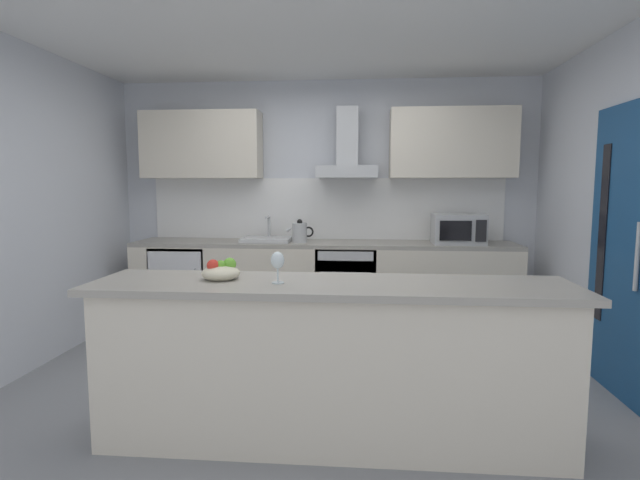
{
  "coord_description": "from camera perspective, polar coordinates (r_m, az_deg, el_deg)",
  "views": [
    {
      "loc": [
        0.41,
        -3.5,
        1.48
      ],
      "look_at": [
        0.07,
        0.38,
        1.05
      ],
      "focal_mm": 27.64,
      "sensor_mm": 36.0,
      "label": 1
    }
  ],
  "objects": [
    {
      "name": "backsplash_tile",
      "position": [
        5.37,
        0.62,
        3.64
      ],
      "size": [
        3.8,
        0.02,
        0.66
      ],
      "primitive_type": "cube",
      "color": "white"
    },
    {
      "name": "side_door",
      "position": [
        4.04,
        31.52,
        -1.06
      ],
      "size": [
        0.08,
        0.85,
        2.05
      ],
      "color": "navy",
      "rests_on": "ground"
    },
    {
      "name": "wine_glass",
      "position": [
        2.74,
        -4.93,
        -2.49
      ],
      "size": [
        0.08,
        0.08,
        0.18
      ],
      "color": "silver",
      "rests_on": "counter_island"
    },
    {
      "name": "microwave",
      "position": [
        5.1,
        15.71,
        1.23
      ],
      "size": [
        0.5,
        0.38,
        0.3
      ],
      "color": "#B7BABC",
      "rests_on": "counter_back"
    },
    {
      "name": "fruit_bowl",
      "position": [
        2.92,
        -11.38,
        -3.61
      ],
      "size": [
        0.22,
        0.22,
        0.13
      ],
      "color": "beige",
      "rests_on": "counter_island"
    },
    {
      "name": "sink",
      "position": [
        5.16,
        -6.16,
        0.13
      ],
      "size": [
        0.5,
        0.4,
        0.26
      ],
      "color": "silver",
      "rests_on": "counter_back"
    },
    {
      "name": "counter_island",
      "position": [
        2.9,
        1.23,
        -13.98
      ],
      "size": [
        2.71,
        0.64,
        0.94
      ],
      "color": "beige",
      "rests_on": "ground"
    },
    {
      "name": "ceiling",
      "position": [
        3.7,
        -1.74,
        24.1
      ],
      "size": [
        5.47,
        4.74,
        0.02
      ],
      "primitive_type": "cube",
      "color": "white"
    },
    {
      "name": "counter_back",
      "position": [
        5.17,
        0.35,
        -5.19
      ],
      "size": [
        3.93,
        0.6,
        0.9
      ],
      "color": "beige",
      "rests_on": "ground"
    },
    {
      "name": "wall_left",
      "position": [
        4.42,
        -32.73,
        2.97
      ],
      "size": [
        0.12,
        4.74,
        2.6
      ],
      "primitive_type": "cube",
      "color": "silver",
      "rests_on": "ground"
    },
    {
      "name": "oven",
      "position": [
        5.12,
        3.06,
        -5.18
      ],
      "size": [
        0.6,
        0.62,
        0.8
      ],
      "color": "slate",
      "rests_on": "ground"
    },
    {
      "name": "wall_back",
      "position": [
        5.44,
        0.68,
        4.41
      ],
      "size": [
        5.47,
        0.12,
        2.6
      ],
      "primitive_type": "cube",
      "color": "silver",
      "rests_on": "ground"
    },
    {
      "name": "range_hood",
      "position": [
        5.16,
        3.2,
        9.71
      ],
      "size": [
        0.62,
        0.45,
        0.72
      ],
      "color": "#B7BABC"
    },
    {
      "name": "kettle",
      "position": [
        5.05,
        -2.35,
        0.91
      ],
      "size": [
        0.29,
        0.15,
        0.24
      ],
      "color": "#B7BABC",
      "rests_on": "counter_back"
    },
    {
      "name": "upper_cabinets",
      "position": [
        5.23,
        0.5,
        11.03
      ],
      "size": [
        3.88,
        0.32,
        0.7
      ],
      "color": "beige"
    },
    {
      "name": "refrigerator",
      "position": [
        5.46,
        -15.33,
        -5.06
      ],
      "size": [
        0.58,
        0.6,
        0.85
      ],
      "color": "white",
      "rests_on": "ground"
    },
    {
      "name": "ground",
      "position": [
        3.82,
        -1.6,
        -16.65
      ],
      "size": [
        5.47,
        4.74,
        0.02
      ],
      "primitive_type": "cube",
      "color": "gray"
    }
  ]
}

